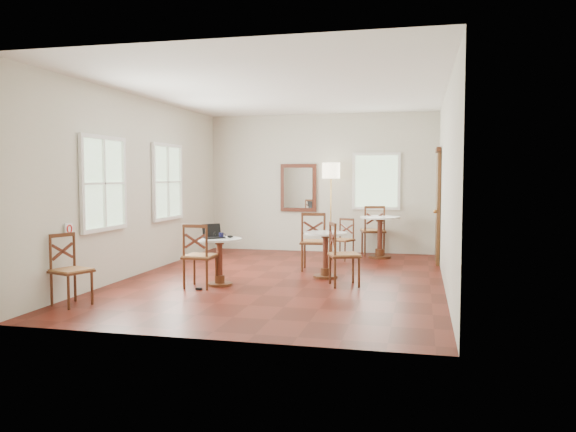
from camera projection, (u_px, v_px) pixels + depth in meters
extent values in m
plane|color=#52160E|center=(284.00, 279.00, 9.21)|extent=(7.00, 7.00, 0.00)
cube|color=beige|center=(321.00, 183.00, 12.51)|extent=(5.00, 0.02, 3.00)
cube|color=beige|center=(202.00, 192.00, 5.71)|extent=(5.00, 0.02, 3.00)
cube|color=beige|center=(140.00, 185.00, 9.67)|extent=(0.02, 7.00, 3.00)
cube|color=beige|center=(446.00, 187.00, 8.54)|extent=(0.02, 7.00, 3.00)
cube|color=white|center=(284.00, 91.00, 9.00)|extent=(5.00, 7.00, 0.02)
cube|color=#503117|center=(438.00, 208.00, 10.91)|extent=(0.06, 0.90, 2.10)
cube|color=#4D2713|center=(438.00, 150.00, 10.84)|extent=(0.08, 1.02, 0.08)
sphere|color=#BF8C3F|center=(435.00, 212.00, 10.62)|extent=(0.07, 0.07, 0.07)
cube|color=#532216|center=(298.00, 188.00, 12.59)|extent=(0.80, 0.05, 1.05)
cube|color=white|center=(298.00, 188.00, 12.56)|extent=(0.64, 0.02, 0.88)
cube|color=white|center=(69.00, 229.00, 7.66)|extent=(0.02, 0.16, 0.16)
torus|color=red|center=(70.00, 229.00, 7.66)|extent=(0.02, 0.12, 0.12)
cube|color=white|center=(104.00, 183.00, 8.50)|extent=(0.06, 1.22, 1.42)
cube|color=white|center=(168.00, 182.00, 10.63)|extent=(0.06, 1.22, 1.42)
cube|color=white|center=(376.00, 181.00, 12.20)|extent=(1.02, 0.06, 1.22)
cylinder|color=#4D2713|center=(220.00, 284.00, 8.69)|extent=(0.39, 0.39, 0.04)
cylinder|color=#4D2713|center=(220.00, 279.00, 8.68)|extent=(0.16, 0.16, 0.12)
cylinder|color=#532216|center=(220.00, 260.00, 8.66)|extent=(0.09, 0.09, 0.58)
cylinder|color=#4D2713|center=(219.00, 242.00, 8.64)|extent=(0.14, 0.14, 0.06)
cylinder|color=white|center=(219.00, 239.00, 8.64)|extent=(0.68, 0.68, 0.03)
cylinder|color=#4D2713|center=(325.00, 276.00, 9.34)|extent=(0.40, 0.40, 0.04)
cylinder|color=#4D2713|center=(325.00, 272.00, 9.33)|extent=(0.16, 0.16, 0.12)
cylinder|color=#532216|center=(326.00, 253.00, 9.31)|extent=(0.09, 0.09, 0.60)
cylinder|color=#4D2713|center=(326.00, 236.00, 9.29)|extent=(0.14, 0.14, 0.06)
cylinder|color=white|center=(326.00, 233.00, 9.29)|extent=(0.70, 0.70, 0.03)
cylinder|color=#4D2713|center=(380.00, 257.00, 11.60)|extent=(0.46, 0.46, 0.05)
cylinder|color=#4D2713|center=(380.00, 252.00, 11.59)|extent=(0.18, 0.18, 0.14)
cylinder|color=#532216|center=(380.00, 236.00, 11.57)|extent=(0.10, 0.10, 0.68)
cylinder|color=#4D2713|center=(380.00, 220.00, 11.54)|extent=(0.16, 0.16, 0.07)
cylinder|color=white|center=(380.00, 217.00, 11.54)|extent=(0.80, 0.80, 0.03)
cylinder|color=#4D2713|center=(216.00, 271.00, 8.64)|extent=(0.04, 0.04, 0.45)
cylinder|color=#4D2713|center=(207.00, 275.00, 8.29)|extent=(0.04, 0.04, 0.45)
cylinder|color=#4D2713|center=(194.00, 270.00, 8.73)|extent=(0.04, 0.04, 0.45)
cylinder|color=#4D2713|center=(184.00, 274.00, 8.38)|extent=(0.04, 0.04, 0.45)
cube|color=#4D2713|center=(200.00, 257.00, 8.49)|extent=(0.46, 0.46, 0.03)
cube|color=#9D693F|center=(200.00, 256.00, 8.49)|extent=(0.44, 0.44, 0.04)
cylinder|color=#4D2713|center=(207.00, 242.00, 8.26)|extent=(0.04, 0.04, 0.50)
cylinder|color=#4D2713|center=(184.00, 242.00, 8.35)|extent=(0.04, 0.04, 0.50)
cube|color=#4D2713|center=(195.00, 226.00, 8.29)|extent=(0.38, 0.05, 0.05)
cube|color=#532216|center=(195.00, 241.00, 8.30)|extent=(0.33, 0.04, 0.22)
cube|color=#532216|center=(195.00, 241.00, 8.30)|extent=(0.33, 0.04, 0.22)
cylinder|color=#4D2713|center=(69.00, 292.00, 7.08)|extent=(0.03, 0.03, 0.43)
cylinder|color=#4D2713|center=(52.00, 289.00, 7.27)|extent=(0.03, 0.03, 0.43)
cylinder|color=#4D2713|center=(92.00, 288.00, 7.37)|extent=(0.03, 0.03, 0.43)
cylinder|color=#4D2713|center=(75.00, 285.00, 7.56)|extent=(0.03, 0.03, 0.43)
cube|color=#4D2713|center=(71.00, 271.00, 7.30)|extent=(0.55, 0.55, 0.03)
cube|color=#9D693F|center=(71.00, 270.00, 7.30)|extent=(0.52, 0.52, 0.04)
cylinder|color=#4D2713|center=(51.00, 254.00, 7.24)|extent=(0.03, 0.03, 0.48)
cylinder|color=#4D2713|center=(74.00, 251.00, 7.53)|extent=(0.03, 0.03, 0.48)
cube|color=#4D2713|center=(62.00, 235.00, 7.37)|extent=(0.16, 0.36, 0.05)
cube|color=#532216|center=(63.00, 251.00, 7.38)|extent=(0.13, 0.30, 0.21)
cube|color=#532216|center=(63.00, 251.00, 7.38)|extent=(0.13, 0.30, 0.21)
cylinder|color=#4D2713|center=(326.00, 255.00, 10.23)|extent=(0.04, 0.04, 0.48)
cylinder|color=#4D2713|center=(324.00, 258.00, 9.85)|extent=(0.04, 0.04, 0.48)
cylinder|color=#4D2713|center=(305.00, 255.00, 10.29)|extent=(0.04, 0.04, 0.48)
cylinder|color=#4D2713|center=(302.00, 258.00, 9.91)|extent=(0.04, 0.04, 0.48)
cube|color=#4D2713|center=(314.00, 243.00, 10.05)|extent=(0.51, 0.51, 0.03)
cube|color=#9D693F|center=(314.00, 242.00, 10.05)|extent=(0.49, 0.49, 0.04)
cylinder|color=#4D2713|center=(324.00, 229.00, 9.81)|extent=(0.04, 0.04, 0.54)
cylinder|color=#4D2713|center=(302.00, 228.00, 9.87)|extent=(0.04, 0.04, 0.54)
cube|color=#4D2713|center=(313.00, 214.00, 9.82)|extent=(0.41, 0.07, 0.05)
cube|color=#532216|center=(313.00, 228.00, 9.84)|extent=(0.35, 0.06, 0.24)
cube|color=#532216|center=(313.00, 228.00, 9.84)|extent=(0.35, 0.06, 0.24)
cylinder|color=#4D2713|center=(359.00, 273.00, 8.47)|extent=(0.04, 0.04, 0.45)
cylinder|color=#4D2713|center=(335.00, 273.00, 8.43)|extent=(0.04, 0.04, 0.45)
cylinder|color=#4D2713|center=(353.00, 269.00, 8.83)|extent=(0.04, 0.04, 0.45)
cylinder|color=#4D2713|center=(330.00, 269.00, 8.79)|extent=(0.04, 0.04, 0.45)
cube|color=#4D2713|center=(344.00, 256.00, 8.61)|extent=(0.57, 0.57, 0.03)
cube|color=#9D693F|center=(344.00, 255.00, 8.61)|extent=(0.55, 0.55, 0.04)
cylinder|color=#4D2713|center=(335.00, 241.00, 8.39)|extent=(0.04, 0.04, 0.51)
cylinder|color=#4D2713|center=(330.00, 238.00, 8.75)|extent=(0.04, 0.04, 0.51)
cube|color=#4D2713|center=(333.00, 224.00, 8.56)|extent=(0.17, 0.37, 0.05)
cube|color=#532216|center=(333.00, 239.00, 8.57)|extent=(0.14, 0.32, 0.22)
cube|color=#532216|center=(333.00, 239.00, 8.57)|extent=(0.14, 0.32, 0.22)
cylinder|color=#4D2713|center=(380.00, 242.00, 12.21)|extent=(0.04, 0.04, 0.49)
cylinder|color=#4D2713|center=(384.00, 244.00, 11.82)|extent=(0.04, 0.04, 0.49)
cylinder|color=#4D2713|center=(362.00, 242.00, 12.21)|extent=(0.04, 0.04, 0.49)
cylinder|color=#4D2713|center=(365.00, 244.00, 11.81)|extent=(0.04, 0.04, 0.49)
cube|color=#4D2713|center=(373.00, 231.00, 11.99)|extent=(0.59, 0.59, 0.03)
cube|color=#9D693F|center=(373.00, 231.00, 11.99)|extent=(0.56, 0.56, 0.04)
cylinder|color=#4D2713|center=(384.00, 219.00, 11.78)|extent=(0.04, 0.04, 0.55)
cylinder|color=#4D2713|center=(365.00, 219.00, 11.78)|extent=(0.04, 0.04, 0.55)
cube|color=#4D2713|center=(375.00, 207.00, 11.76)|extent=(0.41, 0.14, 0.05)
cube|color=#532216|center=(375.00, 219.00, 11.78)|extent=(0.35, 0.11, 0.24)
cube|color=#532216|center=(375.00, 219.00, 11.78)|extent=(0.35, 0.11, 0.24)
cylinder|color=#4D2713|center=(332.00, 250.00, 11.26)|extent=(0.03, 0.03, 0.39)
cylinder|color=#4D2713|center=(340.00, 249.00, 11.51)|extent=(0.03, 0.03, 0.39)
cylinder|color=#4D2713|center=(345.00, 252.00, 11.08)|extent=(0.03, 0.03, 0.39)
cylinder|color=#4D2713|center=(353.00, 250.00, 11.32)|extent=(0.03, 0.03, 0.39)
cube|color=#4D2713|center=(342.00, 240.00, 11.28)|extent=(0.50, 0.50, 0.03)
cube|color=#9D693F|center=(342.00, 240.00, 11.28)|extent=(0.48, 0.48, 0.03)
cylinder|color=#4D2713|center=(340.00, 229.00, 11.48)|extent=(0.03, 0.03, 0.43)
cylinder|color=#4D2713|center=(353.00, 230.00, 11.29)|extent=(0.03, 0.03, 0.43)
cube|color=#4D2713|center=(347.00, 219.00, 11.37)|extent=(0.31, 0.16, 0.04)
cube|color=#532216|center=(347.00, 229.00, 11.39)|extent=(0.26, 0.13, 0.19)
cube|color=#532216|center=(347.00, 229.00, 11.39)|extent=(0.26, 0.13, 0.19)
cylinder|color=#BF8C3F|center=(331.00, 253.00, 12.21)|extent=(0.31, 0.31, 0.03)
cylinder|color=#BF8C3F|center=(331.00, 212.00, 12.15)|extent=(0.03, 0.03, 1.78)
cylinder|color=beige|center=(331.00, 171.00, 12.09)|extent=(0.38, 0.38, 0.33)
cube|color=black|center=(214.00, 238.00, 8.65)|extent=(0.36, 0.36, 0.02)
cube|color=black|center=(214.00, 237.00, 8.65)|extent=(0.26, 0.25, 0.00)
cube|color=black|center=(211.00, 230.00, 8.74)|extent=(0.26, 0.24, 0.20)
cube|color=silver|center=(211.00, 230.00, 8.74)|extent=(0.22, 0.21, 0.16)
ellipsoid|color=black|center=(230.00, 236.00, 8.74)|extent=(0.11, 0.09, 0.04)
cylinder|color=black|center=(221.00, 235.00, 8.67)|extent=(0.07, 0.07, 0.09)
torus|color=black|center=(224.00, 235.00, 8.66)|extent=(0.06, 0.01, 0.06)
cylinder|color=white|center=(215.00, 235.00, 8.73)|extent=(0.06, 0.06, 0.09)
cube|color=black|center=(199.00, 289.00, 8.32)|extent=(0.09, 0.05, 0.03)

